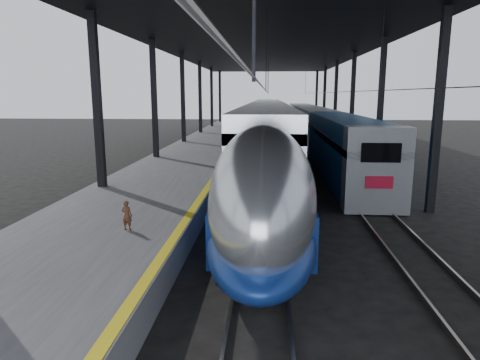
{
  "coord_description": "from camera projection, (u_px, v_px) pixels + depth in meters",
  "views": [
    {
      "loc": [
        2.17,
        -14.6,
        5.32
      ],
      "look_at": [
        1.04,
        1.94,
        2.0
      ],
      "focal_mm": 32.0,
      "sensor_mm": 36.0,
      "label": 1
    }
  ],
  "objects": [
    {
      "name": "rails",
      "position": [
        297.0,
        160.0,
        34.73
      ],
      "size": [
        6.52,
        80.0,
        0.16
      ],
      "color": "slate",
      "rests_on": "ground"
    },
    {
      "name": "child",
      "position": [
        127.0,
        215.0,
        13.8
      ],
      "size": [
        0.39,
        0.29,
        0.98
      ],
      "primitive_type": "imported",
      "rotation": [
        0.0,
        0.0,
        2.97
      ],
      "color": "#4A2918",
      "rests_on": "platform"
    },
    {
      "name": "second_train",
      "position": [
        315.0,
        127.0,
        45.29
      ],
      "size": [
        2.86,
        56.05,
        3.94
      ],
      "color": "navy",
      "rests_on": "ground"
    },
    {
      "name": "platform",
      "position": [
        200.0,
        154.0,
        35.18
      ],
      "size": [
        6.0,
        80.0,
        1.0
      ],
      "primitive_type": "cube",
      "color": "#4C4C4F",
      "rests_on": "ground"
    },
    {
      "name": "tgv_train",
      "position": [
        267.0,
        129.0,
        39.77
      ],
      "size": [
        3.22,
        65.2,
        4.61
      ],
      "color": "silver",
      "rests_on": "ground"
    },
    {
      "name": "yellow_strip",
      "position": [
        234.0,
        148.0,
        34.89
      ],
      "size": [
        0.3,
        80.0,
        0.01
      ],
      "primitive_type": "cube",
      "color": "yellow",
      "rests_on": "platform"
    },
    {
      "name": "canopy",
      "position": [
        267.0,
        45.0,
        33.13
      ],
      "size": [
        18.0,
        75.0,
        9.47
      ],
      "color": "black",
      "rests_on": "ground"
    },
    {
      "name": "ground",
      "position": [
        208.0,
        244.0,
        15.47
      ],
      "size": [
        160.0,
        160.0,
        0.0
      ],
      "primitive_type": "plane",
      "color": "black",
      "rests_on": "ground"
    }
  ]
}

